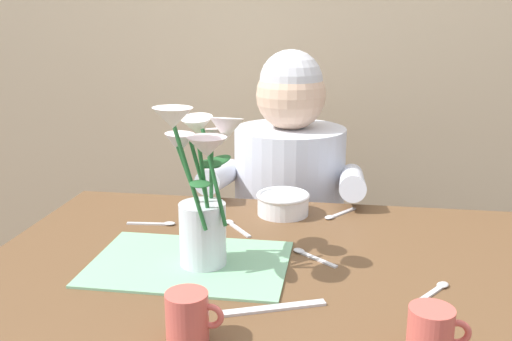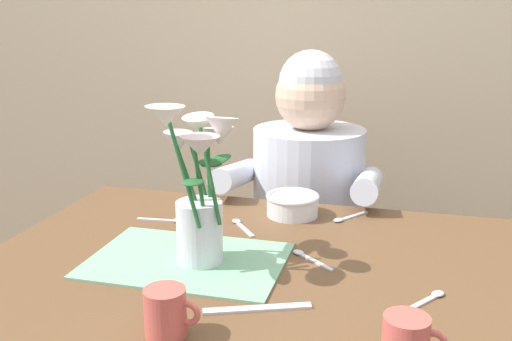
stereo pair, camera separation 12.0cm
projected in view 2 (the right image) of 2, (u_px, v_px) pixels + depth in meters
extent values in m
cube|color=tan|center=(339.00, 9.00, 2.04)|extent=(4.00, 0.10, 2.50)
cube|color=brown|center=(269.00, 271.00, 1.20)|extent=(1.20, 0.80, 0.04)
cylinder|color=brown|center=(121.00, 316.00, 1.75)|extent=(0.06, 0.06, 0.70)
cylinder|color=#4C4C56|center=(304.00, 335.00, 1.92)|extent=(0.30, 0.30, 0.40)
cylinder|color=silver|center=(308.00, 207.00, 1.80)|extent=(0.34, 0.34, 0.50)
sphere|color=#DBB293|center=(310.00, 96.00, 1.71)|extent=(0.21, 0.21, 0.21)
sphere|color=silver|center=(311.00, 82.00, 1.70)|extent=(0.19, 0.19, 0.19)
cylinder|color=silver|center=(236.00, 175.00, 1.68)|extent=(0.07, 0.33, 0.12)
cylinder|color=silver|center=(368.00, 185.00, 1.59)|extent=(0.07, 0.33, 0.12)
cube|color=#7AB289|center=(187.00, 260.00, 1.19)|extent=(0.40, 0.28, 0.00)
cylinder|color=silver|center=(200.00, 233.00, 1.17)|extent=(0.09, 0.09, 0.13)
cylinder|color=#23602D|center=(210.00, 176.00, 1.12)|extent=(0.06, 0.05, 0.19)
cone|color=white|center=(221.00, 129.00, 1.09)|extent=(0.08, 0.08, 0.05)
sphere|color=#E5D14C|center=(221.00, 126.00, 1.08)|extent=(0.02, 0.02, 0.02)
cylinder|color=#23602D|center=(209.00, 178.00, 1.16)|extent=(0.02, 0.06, 0.16)
cone|color=silver|center=(219.00, 136.00, 1.16)|extent=(0.09, 0.09, 0.04)
sphere|color=#E5D14C|center=(219.00, 134.00, 1.16)|extent=(0.02, 0.02, 0.02)
cylinder|color=#23602D|center=(199.00, 172.00, 1.18)|extent=(0.04, 0.03, 0.18)
cone|color=white|center=(199.00, 125.00, 1.20)|extent=(0.08, 0.09, 0.05)
sphere|color=#E5D14C|center=(199.00, 123.00, 1.20)|extent=(0.02, 0.02, 0.02)
cylinder|color=#23602D|center=(189.00, 182.00, 1.15)|extent=(0.05, 0.02, 0.15)
cone|color=silver|center=(178.00, 142.00, 1.14)|extent=(0.08, 0.08, 0.04)
sphere|color=#E5D14C|center=(178.00, 139.00, 1.14)|extent=(0.02, 0.02, 0.02)
cylinder|color=#23602D|center=(183.00, 172.00, 1.10)|extent=(0.07, 0.02, 0.22)
cone|color=white|center=(165.00, 116.00, 1.03)|extent=(0.08, 0.08, 0.04)
sphere|color=#E5D14C|center=(165.00, 114.00, 1.03)|extent=(0.02, 0.02, 0.02)
cylinder|color=#23602D|center=(200.00, 185.00, 1.11)|extent=(0.02, 0.03, 0.17)
cone|color=silver|center=(200.00, 146.00, 1.06)|extent=(0.10, 0.10, 0.04)
sphere|color=#E5D14C|center=(200.00, 143.00, 1.06)|extent=(0.02, 0.02, 0.02)
ellipsoid|color=#23602D|center=(193.00, 182.00, 1.08)|extent=(0.06, 0.10, 0.02)
ellipsoid|color=#23602D|center=(210.00, 163.00, 1.19)|extent=(0.05, 0.09, 0.03)
ellipsoid|color=#23602D|center=(216.00, 160.00, 1.18)|extent=(0.07, 0.10, 0.02)
cylinder|color=white|center=(292.00, 206.00, 1.46)|extent=(0.13, 0.13, 0.05)
torus|color=white|center=(293.00, 196.00, 1.45)|extent=(0.14, 0.14, 0.01)
cube|color=silver|center=(258.00, 309.00, 1.00)|extent=(0.18, 0.09, 0.00)
cylinder|color=#CC564C|center=(165.00, 312.00, 0.91)|extent=(0.07, 0.07, 0.08)
torus|color=#CC564C|center=(188.00, 313.00, 0.90)|extent=(0.04, 0.01, 0.04)
cube|color=silver|center=(156.00, 220.00, 1.43)|extent=(0.10, 0.02, 0.00)
ellipsoid|color=silver|center=(178.00, 220.00, 1.42)|extent=(0.03, 0.02, 0.01)
cube|color=silver|center=(353.00, 216.00, 1.45)|extent=(0.07, 0.09, 0.00)
ellipsoid|color=silver|center=(338.00, 220.00, 1.42)|extent=(0.03, 0.03, 0.01)
cube|color=silver|center=(420.00, 304.00, 1.02)|extent=(0.07, 0.09, 0.00)
ellipsoid|color=silver|center=(438.00, 294.00, 1.05)|extent=(0.03, 0.03, 0.01)
cube|color=silver|center=(316.00, 262.00, 1.19)|extent=(0.08, 0.07, 0.00)
ellipsoid|color=silver|center=(299.00, 252.00, 1.23)|extent=(0.03, 0.03, 0.01)
cube|color=silver|center=(245.00, 229.00, 1.37)|extent=(0.07, 0.09, 0.00)
ellipsoid|color=silver|center=(236.00, 221.00, 1.41)|extent=(0.03, 0.03, 0.01)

